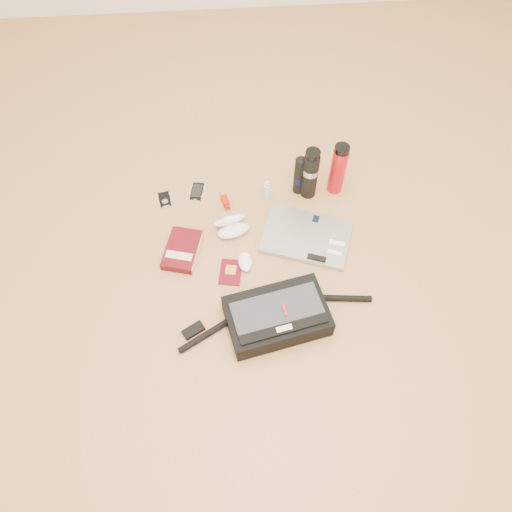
# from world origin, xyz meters

# --- Properties ---
(ground) EXTENTS (4.00, 4.00, 0.00)m
(ground) POSITION_xyz_m (0.00, 0.00, 0.00)
(ground) COLOR #B6814B
(ground) RESTS_ON ground
(messenger_bag) EXTENTS (0.80, 0.32, 0.11)m
(messenger_bag) POSITION_xyz_m (0.01, -0.20, 0.05)
(messenger_bag) COLOR black
(messenger_bag) RESTS_ON ground
(laptop) EXTENTS (0.45, 0.38, 0.04)m
(laptop) POSITION_xyz_m (0.19, 0.19, 0.01)
(laptop) COLOR #A2A2A4
(laptop) RESTS_ON ground
(book) EXTENTS (0.19, 0.24, 0.04)m
(book) POSITION_xyz_m (-0.36, 0.16, 0.02)
(book) COLOR #4C080E
(book) RESTS_ON ground
(passport) EXTENTS (0.11, 0.14, 0.01)m
(passport) POSITION_xyz_m (-0.16, 0.04, 0.00)
(passport) COLOR #550511
(passport) RESTS_ON ground
(mouse) EXTENTS (0.06, 0.10, 0.03)m
(mouse) POSITION_xyz_m (-0.09, 0.08, 0.02)
(mouse) COLOR white
(mouse) RESTS_ON ground
(sunglasses_case) EXTENTS (0.18, 0.16, 0.09)m
(sunglasses_case) POSITION_xyz_m (-0.14, 0.27, 0.03)
(sunglasses_case) COLOR silver
(sunglasses_case) RESTS_ON ground
(ipod) EXTENTS (0.09, 0.09, 0.01)m
(ipod) POSITION_xyz_m (-0.45, 0.46, 0.00)
(ipod) COLOR black
(ipod) RESTS_ON ground
(phone) EXTENTS (0.09, 0.11, 0.01)m
(phone) POSITION_xyz_m (-0.30, 0.50, 0.01)
(phone) COLOR black
(phone) RESTS_ON ground
(inhaler) EXTENTS (0.05, 0.10, 0.03)m
(inhaler) POSITION_xyz_m (-0.17, 0.43, 0.01)
(inhaler) COLOR #B31203
(inhaler) RESTS_ON ground
(spray_bottle) EXTENTS (0.04, 0.04, 0.12)m
(spray_bottle) POSITION_xyz_m (0.03, 0.43, 0.05)
(spray_bottle) COLOR #B5E2F9
(spray_bottle) RESTS_ON ground
(aerosol_can) EXTENTS (0.05, 0.05, 0.22)m
(aerosol_can) POSITION_xyz_m (0.18, 0.47, 0.11)
(aerosol_can) COLOR black
(aerosol_can) RESTS_ON ground
(thermos_black) EXTENTS (0.09, 0.09, 0.28)m
(thermos_black) POSITION_xyz_m (0.23, 0.45, 0.14)
(thermos_black) COLOR black
(thermos_black) RESTS_ON ground
(thermos_red) EXTENTS (0.09, 0.09, 0.28)m
(thermos_red) POSITION_xyz_m (0.36, 0.47, 0.14)
(thermos_red) COLOR #B90E15
(thermos_red) RESTS_ON ground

